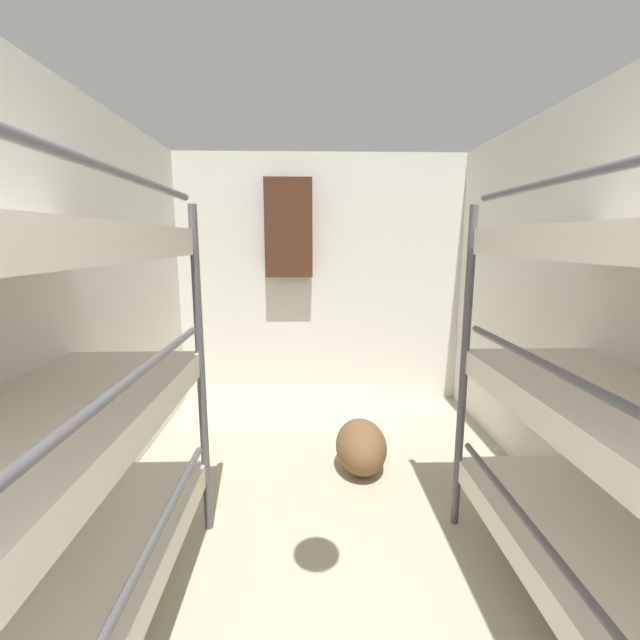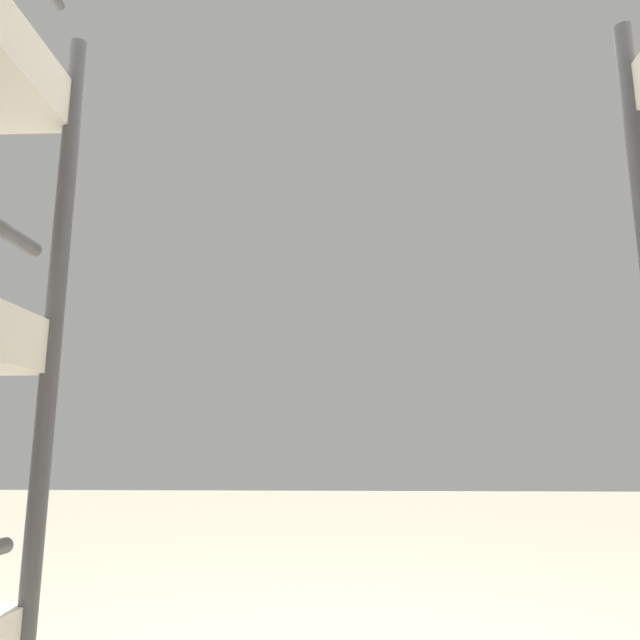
# 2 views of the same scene
# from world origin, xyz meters

# --- Properties ---
(wall_left) EXTENTS (0.06, 4.50, 2.41)m
(wall_left) POSITION_xyz_m (-1.41, 2.19, 1.21)
(wall_left) COLOR silver
(wall_left) RESTS_ON ground_plane
(wall_right) EXTENTS (0.06, 4.50, 2.41)m
(wall_right) POSITION_xyz_m (1.41, 2.19, 1.21)
(wall_right) COLOR silver
(wall_right) RESTS_ON ground_plane
(wall_back) EXTENTS (2.88, 0.06, 2.41)m
(wall_back) POSITION_xyz_m (0.00, 4.41, 1.21)
(wall_back) COLOR silver
(wall_back) RESTS_ON ground_plane
(bunk_stack_left_near) EXTENTS (0.70, 1.87, 1.81)m
(bunk_stack_left_near) POSITION_xyz_m (-1.03, 1.41, 0.97)
(bunk_stack_left_near) COLOR #4C4C51
(bunk_stack_left_near) RESTS_ON ground_plane
(duffel_bag) EXTENTS (0.35, 0.52, 0.35)m
(duffel_bag) POSITION_xyz_m (0.23, 2.99, 0.18)
(duffel_bag) COLOR brown
(duffel_bag) RESTS_ON ground_plane
(hanging_coat) EXTENTS (0.44, 0.12, 0.90)m
(hanging_coat) POSITION_xyz_m (-0.30, 4.26, 1.71)
(hanging_coat) COLOR #472819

